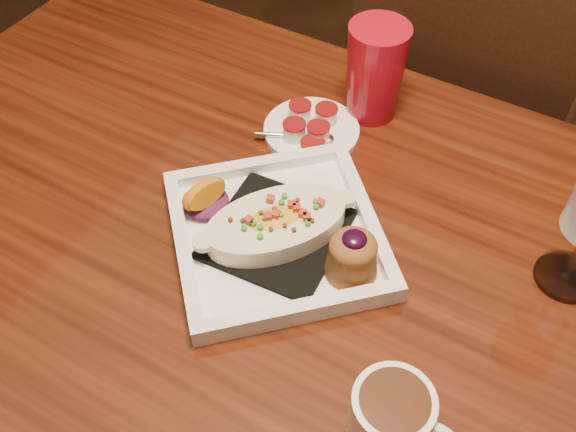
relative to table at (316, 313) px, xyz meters
The scene contains 7 objects.
table is the anchor object (origin of this frame).
chair_far 0.65m from the table, 90.00° to the left, with size 0.42×0.42×0.93m.
plate 0.14m from the table, 163.04° to the left, with size 0.37×0.37×0.08m.
coffee_mug 0.27m from the table, 42.66° to the right, with size 0.12×0.08×0.09m.
saucer 0.28m from the table, 121.11° to the left, with size 0.15×0.15×0.10m.
creamer_loose 0.24m from the table, 120.62° to the left, with size 0.04×0.04×0.03m.
red_tumbler 0.37m from the table, 103.54° to the left, with size 0.09×0.09×0.15m, color red.
Camera 1 is at (0.20, -0.43, 1.43)m, focal length 40.00 mm.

